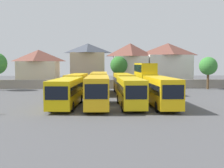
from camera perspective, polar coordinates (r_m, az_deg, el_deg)
ground at (r=51.04m, az=-0.65°, el=-1.57°), size 140.00×140.00×0.00m
depot_boundary_wall at (r=57.80m, az=-0.83°, el=-0.02°), size 56.00×0.50×1.80m
bus_1 at (r=33.51m, az=-8.91°, el=-1.33°), size 3.21×11.17×3.27m
bus_2 at (r=32.81m, az=-2.85°, el=-1.14°), size 2.69×10.95×3.55m
bus_3 at (r=32.97m, az=3.61°, el=-1.32°), size 2.63×10.12×3.33m
bus_4 at (r=33.36m, az=9.61°, el=-1.23°), size 2.65×10.51×3.42m
bus_5 at (r=47.54m, az=-6.94°, el=0.25°), size 3.24×10.78×3.27m
bus_6 at (r=48.12m, az=-2.55°, el=0.48°), size 2.76×12.03×3.51m
bus_7 at (r=48.00m, az=2.22°, el=0.33°), size 2.75×11.84×3.29m
bus_8 at (r=48.53m, az=6.51°, el=1.48°), size 2.58×10.31×5.06m
house_terrace_left at (r=65.13m, az=-14.25°, el=3.12°), size 8.54×7.57×8.01m
house_terrace_centre at (r=65.21m, az=-4.76°, el=3.88°), size 7.70×7.41×9.50m
house_terrace_right at (r=63.76m, az=3.61°, el=3.87°), size 7.60×6.48×9.44m
house_terrace_far_right at (r=65.88m, az=10.94°, el=3.85°), size 9.83×7.90×9.53m
tree_left_of_lot at (r=59.45m, az=18.44°, el=3.35°), size 3.53×3.53×6.30m
tree_right_of_lot at (r=60.26m, az=1.37°, el=3.70°), size 3.62×3.62×6.48m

